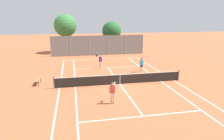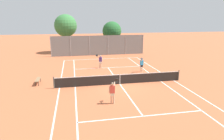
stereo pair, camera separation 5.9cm
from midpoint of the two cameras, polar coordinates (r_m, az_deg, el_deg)
ground_plane at (r=18.76m, az=2.35°, el=-4.04°), size 120.00×120.00×0.00m
court_line_markings at (r=18.76m, az=2.35°, el=-4.03°), size 11.10×23.90×0.01m
tennis_net at (r=18.60m, az=2.36°, el=-2.56°), size 12.00×0.10×1.07m
player_near_side at (r=14.35m, az=0.28°, el=-6.15°), size 0.80×0.71×1.77m
player_far_left at (r=24.45m, az=-3.26°, el=2.68°), size 0.88×0.65×1.77m
player_far_right at (r=22.85m, az=8.54°, el=1.67°), size 0.61×0.77×1.77m
courtside_bench at (r=19.93m, az=-20.34°, el=-2.61°), size 0.36×1.50×0.47m
back_fence at (r=32.89m, az=-3.74°, el=7.05°), size 15.24×0.08×3.24m
tree_behind_left at (r=36.03m, az=-13.17°, el=12.10°), size 3.84×3.84×6.59m
tree_behind_right at (r=36.71m, az=-0.10°, el=10.92°), size 3.42×3.42×5.36m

